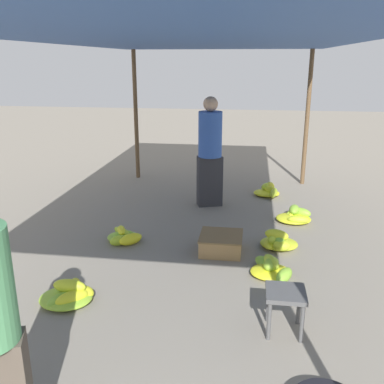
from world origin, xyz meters
name	(u,v)px	position (x,y,z in m)	size (l,w,h in m)	color
canopy_post_back_left	(136,116)	(-1.64, 7.22, 1.24)	(0.08, 0.08, 2.49)	brown
canopy_post_back_right	(307,119)	(1.64, 7.22, 1.24)	(0.08, 0.08, 2.49)	brown
canopy_tarp	(194,39)	(0.00, 3.76, 2.51)	(3.67, 7.32, 0.04)	#33569E
stool	(285,299)	(0.99, 2.36, 0.32)	(0.34, 0.34, 0.40)	#4C4C4C
banana_pile_left_0	(69,295)	(-1.08, 2.54, 0.07)	(0.54, 0.54, 0.23)	#C2D229
banana_pile_left_1	(124,236)	(-0.97, 4.05, 0.07)	(0.51, 0.47, 0.18)	yellow
banana_pile_right_0	(269,191)	(0.97, 6.35, 0.09)	(0.45, 0.63, 0.20)	yellow
banana_pile_right_1	(278,242)	(1.02, 4.10, 0.10)	(0.48, 0.48, 0.27)	yellow
banana_pile_right_2	(271,268)	(0.92, 3.41, 0.07)	(0.49, 0.63, 0.22)	#83B935
banana_pile_right_3	(295,216)	(1.32, 5.14, 0.08)	(0.54, 0.51, 0.22)	#9AC231
crate_near	(221,243)	(0.32, 3.92, 0.11)	(0.53, 0.53, 0.22)	#9E7A4C
shopper_walking_mid	(210,151)	(-0.01, 5.69, 0.91)	(0.48, 0.48, 1.76)	#2D2D33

